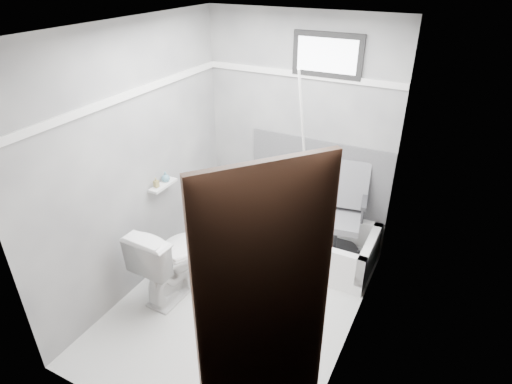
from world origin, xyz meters
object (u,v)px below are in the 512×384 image
Objects in this scene: office_chair at (337,214)px; toilet at (173,258)px; soap_bottle_b at (166,177)px; soap_bottle_a at (156,182)px; door at (283,381)px; bathtub at (301,239)px.

toilet is (-1.19, -1.09, -0.21)m from office_chair.
office_chair is 9.04× the size of soap_bottle_b.
soap_bottle_a is at bearing -90.00° from soap_bottle_b.
toilet is 2.07m from door.
bathtub is at bearing 28.61° from soap_bottle_b.
office_chair reaches higher than toilet.
bathtub is 16.03× the size of soap_bottle_a.
door is at bearing -39.31° from soap_bottle_b.
office_chair is 1.21× the size of toilet.
soap_bottle_a reaches higher than bathtub.
office_chair is at bearing 8.26° from bathtub.
soap_bottle_a reaches higher than toilet.
bathtub is at bearing 108.75° from door.
toilet is at bearing -39.72° from soap_bottle_a.
soap_bottle_b is at bearing -49.42° from toilet.
toilet is (-0.85, -1.04, 0.17)m from bathtub.
office_chair is 2.33m from door.
door reaches higher than bathtub.
office_chair is at bearing 28.67° from soap_bottle_a.
door is at bearing -71.25° from bathtub.
bathtub is at bearing -126.82° from toilet.
soap_bottle_a is (-1.92, 1.43, -0.03)m from door.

